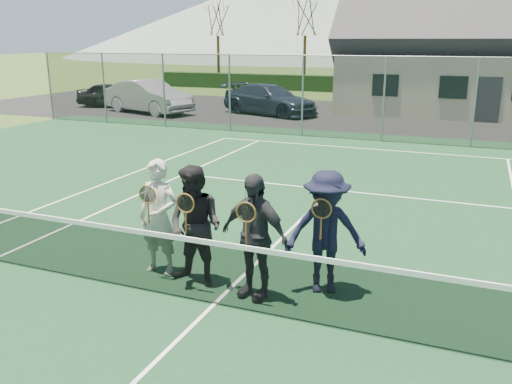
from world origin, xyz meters
TOP-DOWN VIEW (x-y plane):
  - ground at (0.00, 20.00)m, footprint 220.00×220.00m
  - court_surface at (0.00, 0.00)m, footprint 30.00×30.00m
  - tarmac_carpark at (-4.00, 20.00)m, footprint 40.00×12.00m
  - hedge_row at (0.00, 32.00)m, footprint 40.00×1.20m
  - hill_west at (-25.00, 95.00)m, footprint 110.00×110.00m
  - car_a at (-15.33, 18.55)m, footprint 4.09×2.22m
  - car_b at (-12.15, 17.13)m, footprint 5.21×3.07m
  - car_c at (-6.35, 18.89)m, footprint 5.42×3.54m
  - court_markings at (0.00, 0.00)m, footprint 11.03×23.83m
  - tennis_net at (0.00, 0.00)m, footprint 11.68×0.08m
  - perimeter_fence at (0.00, 13.50)m, footprint 30.07×0.07m
  - clubhouse at (4.00, 24.00)m, footprint 15.60×8.20m
  - tree_a at (-16.00, 33.00)m, footprint 3.20×3.20m
  - tree_b at (-9.00, 33.00)m, footprint 3.20×3.20m
  - tree_c at (2.00, 33.00)m, footprint 3.20×3.20m
  - player_a at (-1.28, 0.70)m, footprint 0.66×0.50m
  - player_b at (-0.55, 0.53)m, footprint 0.95×0.78m
  - player_c at (0.40, 0.47)m, footprint 1.12×0.64m
  - player_d at (1.28, 1.01)m, footprint 1.32×1.03m

SIDE VIEW (x-z plane):
  - ground at x=0.00m, z-range 0.00..0.00m
  - tarmac_carpark at x=-4.00m, z-range 0.00..0.01m
  - court_surface at x=0.00m, z-range 0.00..0.02m
  - court_markings at x=0.00m, z-range 0.02..0.03m
  - tennis_net at x=0.00m, z-range -0.01..1.09m
  - hedge_row at x=0.00m, z-range 0.00..1.10m
  - car_a at x=-15.33m, z-range 0.00..1.32m
  - car_c at x=-6.35m, z-range 0.00..1.46m
  - car_b at x=-12.15m, z-range 0.00..1.62m
  - player_d at x=1.28m, z-range 0.02..1.82m
  - player_b at x=-0.55m, z-range 0.02..1.82m
  - player_c at x=0.40m, z-range 0.02..1.82m
  - player_a at x=-1.28m, z-range 0.02..1.82m
  - perimeter_fence at x=0.00m, z-range 0.01..3.03m
  - clubhouse at x=4.00m, z-range 0.14..7.84m
  - tree_a at x=-16.00m, z-range 1.91..9.68m
  - tree_b at x=-9.00m, z-range 1.91..9.68m
  - tree_c at x=2.00m, z-range 1.91..9.68m
  - hill_west at x=-25.00m, z-range 0.00..18.00m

